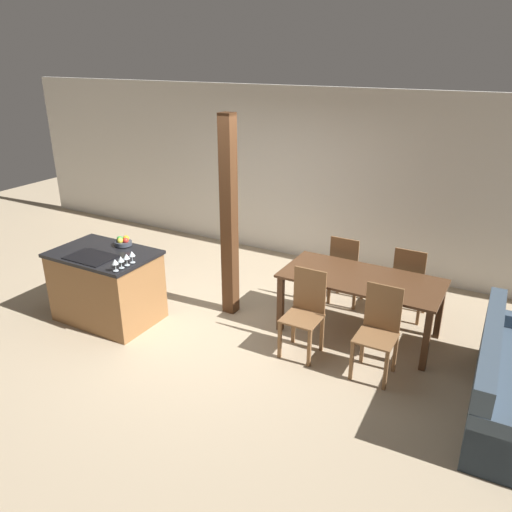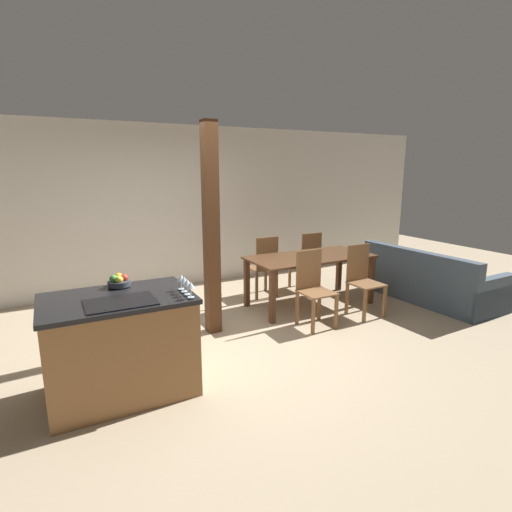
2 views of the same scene
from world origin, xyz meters
name	(u,v)px [view 2 (image 2 of 2)]	position (x,y,z in m)	size (l,w,h in m)	color
ground_plane	(218,345)	(0.00, 0.00, 0.00)	(16.00, 16.00, 0.00)	tan
wall_back	(156,208)	(0.00, 2.60, 1.35)	(11.20, 0.08, 2.70)	silver
kitchen_island	(121,345)	(-1.14, -0.51, 0.46)	(1.26, 0.85, 0.92)	olive
fruit_bowl	(119,281)	(-1.07, -0.22, 0.96)	(0.21, 0.21, 0.11)	#383D47
wine_glass_near	(191,285)	(-0.58, -0.86, 1.02)	(0.07, 0.07, 0.14)	silver
wine_glass_middle	(187,283)	(-0.58, -0.77, 1.02)	(0.07, 0.07, 0.14)	silver
wine_glass_far	(184,280)	(-0.58, -0.68, 1.02)	(0.07, 0.07, 0.14)	silver
wine_glass_end	(181,278)	(-0.58, -0.59, 1.02)	(0.07, 0.07, 0.14)	silver
dining_table	(310,262)	(1.74, 0.67, 0.65)	(1.84, 0.88, 0.74)	#51331E
dining_chair_near_left	(313,287)	(1.33, 0.00, 0.51)	(0.40, 0.40, 0.97)	brown
dining_chair_near_right	(363,279)	(2.16, 0.00, 0.51)	(0.40, 0.40, 0.97)	brown
dining_chair_far_left	(264,265)	(1.33, 1.33, 0.51)	(0.40, 0.40, 0.97)	brown
dining_chair_far_right	(307,260)	(2.16, 1.33, 0.51)	(0.40, 0.40, 0.97)	brown
couch	(430,282)	(3.53, 0.01, 0.27)	(0.97, 2.02, 0.81)	#3D4C5B
timber_post	(211,231)	(0.11, 0.41, 1.26)	(0.16, 0.16, 2.53)	#4C2D19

